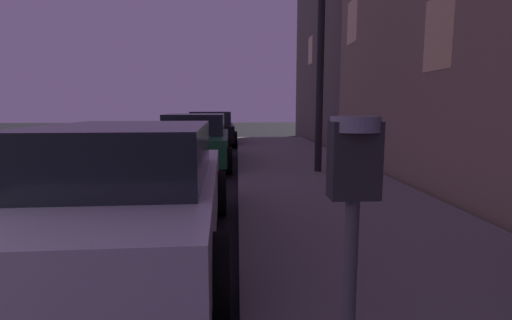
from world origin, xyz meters
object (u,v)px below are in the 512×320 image
car_green (196,140)px  car_black (211,128)px  car_white (133,190)px  parking_meter (352,205)px  street_lamp (321,16)px

car_green → car_black: same height
car_white → car_black: same height
parking_meter → car_black: 15.14m
car_white → street_lamp: (2.99, 4.43, 2.87)m
car_green → street_lamp: (3.00, -1.96, 2.88)m
parking_meter → car_black: bearing=96.0°
car_white → street_lamp: 6.07m
car_black → parking_meter: bearing=-84.0°
car_green → street_lamp: street_lamp is taller
street_lamp → car_white: bearing=-124.1°
car_green → car_black: bearing=90.0°
car_black → street_lamp: (2.99, -7.95, 2.87)m
parking_meter → street_lamp: 7.61m
car_white → car_green: size_ratio=1.02×
car_white → car_black: 12.38m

